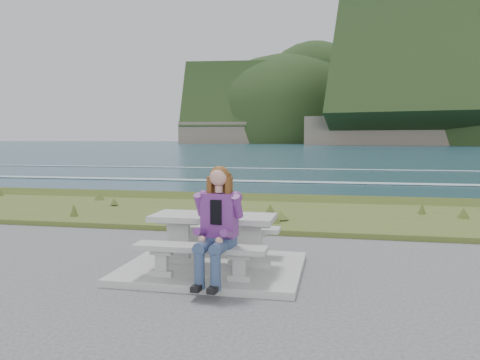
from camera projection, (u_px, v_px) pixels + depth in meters
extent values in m
cube|color=#A9A9A4|center=(213.00, 268.00, 6.94)|extent=(2.60, 2.10, 0.10)
cube|color=#A9A9A4|center=(179.00, 260.00, 7.04)|extent=(0.62, 0.12, 0.08)
cube|color=#A9A9A4|center=(179.00, 241.00, 7.02)|extent=(0.34, 0.09, 0.51)
cube|color=#A9A9A4|center=(178.00, 222.00, 6.99)|extent=(0.62, 0.12, 0.08)
cube|color=#A9A9A4|center=(249.00, 264.00, 6.83)|extent=(0.62, 0.12, 0.08)
cube|color=#A9A9A4|center=(249.00, 244.00, 6.80)|extent=(0.34, 0.09, 0.51)
cube|color=#A9A9A4|center=(249.00, 224.00, 6.78)|extent=(0.62, 0.12, 0.08)
cube|color=#A9A9A4|center=(213.00, 217.00, 6.88)|extent=(1.80, 0.75, 0.08)
cube|color=#A9A9A4|center=(162.00, 273.00, 6.36)|extent=(0.30, 0.12, 0.08)
cube|color=#A9A9A4|center=(162.00, 262.00, 6.35)|extent=(0.17, 0.09, 0.22)
cube|color=#A9A9A4|center=(162.00, 252.00, 6.33)|extent=(0.30, 0.12, 0.08)
cube|color=#A9A9A4|center=(239.00, 278.00, 6.14)|extent=(0.30, 0.12, 0.08)
cube|color=#A9A9A4|center=(239.00, 267.00, 6.13)|extent=(0.17, 0.09, 0.22)
cube|color=#A9A9A4|center=(239.00, 255.00, 6.12)|extent=(0.30, 0.12, 0.08)
cube|color=#A9A9A4|center=(200.00, 248.00, 6.22)|extent=(1.80, 0.35, 0.07)
cube|color=#A9A9A4|center=(193.00, 249.00, 7.73)|extent=(0.30, 0.12, 0.08)
cube|color=#A9A9A4|center=(193.00, 241.00, 7.71)|extent=(0.17, 0.09, 0.22)
cube|color=#A9A9A4|center=(193.00, 232.00, 7.70)|extent=(0.30, 0.12, 0.08)
cube|color=#A9A9A4|center=(257.00, 253.00, 7.51)|extent=(0.30, 0.12, 0.08)
cube|color=#A9A9A4|center=(257.00, 243.00, 7.50)|extent=(0.17, 0.09, 0.22)
cube|color=#A9A9A4|center=(257.00, 234.00, 7.48)|extent=(0.30, 0.12, 0.08)
cube|color=#A9A9A4|center=(224.00, 228.00, 7.59)|extent=(1.80, 0.35, 0.07)
cube|color=#475921|center=(264.00, 217.00, 11.83)|extent=(160.00, 4.50, 0.22)
cube|color=#706554|center=(278.00, 202.00, 14.66)|extent=(160.00, 0.80, 2.20)
plane|color=#1B3D4E|center=(334.00, 143.00, 426.72)|extent=(1600.00, 1600.00, 0.00)
cube|color=silver|center=(294.00, 223.00, 20.76)|extent=(220.00, 3.00, 0.06)
cube|color=silver|center=(306.00, 200.00, 28.57)|extent=(220.00, 2.00, 0.06)
cube|color=silver|center=(315.00, 182.00, 40.28)|extent=(220.00, 1.40, 0.06)
cube|color=silver|center=(321.00, 169.00, 57.84)|extent=(220.00, 1.00, 0.06)
cube|color=#706554|center=(291.00, 134.00, 443.70)|extent=(201.55, 149.04, 18.00)
ellipsoid|color=black|center=(291.00, 130.00, 443.44)|extent=(211.86, 162.91, 143.07)
cube|color=navy|center=(213.00, 263.00, 5.95)|extent=(0.48, 0.81, 0.58)
cube|color=#722F82|center=(220.00, 215.00, 6.15)|extent=(0.47, 0.30, 0.58)
sphere|color=#D89B87|center=(219.00, 177.00, 6.08)|extent=(0.25, 0.25, 0.25)
sphere|color=#4F2A12|center=(220.00, 176.00, 6.11)|extent=(0.27, 0.27, 0.27)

